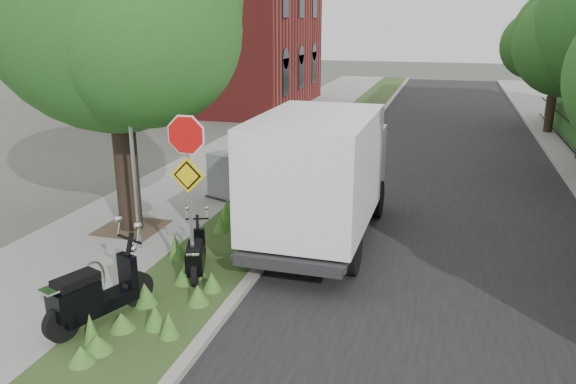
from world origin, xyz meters
name	(u,v)px	position (x,y,z in m)	size (l,w,h in m)	color
ground	(256,315)	(0.00, 0.00, 0.00)	(120.00, 120.00, 0.00)	#4C5147
sidewalk_near	(234,158)	(-4.25, 10.00, 0.06)	(3.50, 60.00, 0.12)	gray
verge	(311,164)	(-1.50, 10.00, 0.06)	(2.00, 60.00, 0.12)	#334F22
kerb_near	(340,166)	(-0.50, 10.00, 0.07)	(0.20, 60.00, 0.13)	#9E9991
road	(448,175)	(3.00, 10.00, 0.01)	(7.00, 60.00, 0.01)	black
kerb_far	(569,182)	(6.50, 10.00, 0.07)	(0.20, 60.00, 0.13)	#9E9991
street_tree_main	(112,15)	(-4.08, 2.86, 4.80)	(6.21, 5.54, 7.66)	black
bare_post	(133,155)	(-3.20, 1.80, 2.12)	(0.08, 0.08, 4.00)	#A5A8AD
bike_hoop	(91,284)	(-2.70, -0.60, 0.50)	(0.06, 0.78, 0.77)	#A5A8AD
sign_assembly	(188,166)	(-1.40, 0.58, 2.33)	(0.94, 0.08, 3.22)	#A5A8AD
brick_building	(222,29)	(-9.50, 22.00, 4.21)	(9.40, 10.40, 8.30)	maroon
far_tree_c	(558,39)	(6.94, 18.04, 3.95)	(4.37, 3.89, 5.93)	black
scooter_near	(196,260)	(-1.46, 0.85, 0.47)	(0.66, 1.44, 0.72)	black
scooter_far	(89,301)	(-2.29, -1.25, 0.58)	(0.90, 1.88, 0.94)	black
box_truck	(321,171)	(0.30, 3.50, 1.61)	(2.26, 5.49, 2.47)	#262628
utility_cabinet	(224,177)	(-2.80, 5.55, 0.70)	(1.08, 0.91, 1.22)	#262628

